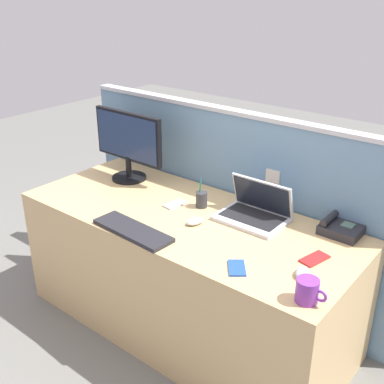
{
  "coord_description": "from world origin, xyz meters",
  "views": [
    {
      "loc": [
        1.47,
        -1.78,
        1.91
      ],
      "look_at": [
        0.0,
        0.05,
        0.85
      ],
      "focal_mm": 45.04,
      "sensor_mm": 36.0,
      "label": 1
    }
  ],
  "objects_px": {
    "desktop_monitor": "(128,142)",
    "desk_phone": "(340,228)",
    "computer_mouse_right_hand": "(302,273)",
    "pen_cup": "(201,199)",
    "laptop": "(255,210)",
    "computer_mouse_left_hand": "(195,221)",
    "cell_phone_silver_slab": "(175,204)",
    "cell_phone_red_case": "(315,259)",
    "keyboard_main": "(133,230)",
    "coffee_mug": "(308,291)",
    "cell_phone_blue_case": "(237,268)"
  },
  "relations": [
    {
      "from": "desktop_monitor",
      "to": "cell_phone_silver_slab",
      "type": "xyz_separation_m",
      "value": [
        0.48,
        -0.12,
        -0.24
      ]
    },
    {
      "from": "laptop",
      "to": "desktop_monitor",
      "type": "bearing_deg",
      "value": -178.46
    },
    {
      "from": "cell_phone_blue_case",
      "to": "computer_mouse_left_hand",
      "type": "bearing_deg",
      "value": 113.83
    },
    {
      "from": "laptop",
      "to": "cell_phone_silver_slab",
      "type": "bearing_deg",
      "value": -161.87
    },
    {
      "from": "keyboard_main",
      "to": "desktop_monitor",
      "type": "bearing_deg",
      "value": 139.68
    },
    {
      "from": "laptop",
      "to": "cell_phone_silver_slab",
      "type": "relative_size",
      "value": 2.71
    },
    {
      "from": "desk_phone",
      "to": "keyboard_main",
      "type": "bearing_deg",
      "value": -141.64
    },
    {
      "from": "desktop_monitor",
      "to": "cell_phone_silver_slab",
      "type": "height_order",
      "value": "desktop_monitor"
    },
    {
      "from": "computer_mouse_right_hand",
      "to": "pen_cup",
      "type": "distance_m",
      "value": 0.8
    },
    {
      "from": "desktop_monitor",
      "to": "pen_cup",
      "type": "bearing_deg",
      "value": -4.03
    },
    {
      "from": "cell_phone_red_case",
      "to": "cell_phone_silver_slab",
      "type": "xyz_separation_m",
      "value": [
        -0.87,
        0.04,
        0.0
      ]
    },
    {
      "from": "computer_mouse_right_hand",
      "to": "cell_phone_silver_slab",
      "type": "height_order",
      "value": "computer_mouse_right_hand"
    },
    {
      "from": "keyboard_main",
      "to": "cell_phone_red_case",
      "type": "distance_m",
      "value": 0.89
    },
    {
      "from": "laptop",
      "to": "computer_mouse_right_hand",
      "type": "bearing_deg",
      "value": -36.63
    },
    {
      "from": "cell_phone_red_case",
      "to": "coffee_mug",
      "type": "height_order",
      "value": "coffee_mug"
    },
    {
      "from": "cell_phone_silver_slab",
      "to": "cell_phone_red_case",
      "type": "bearing_deg",
      "value": 6.46
    },
    {
      "from": "keyboard_main",
      "to": "cell_phone_silver_slab",
      "type": "xyz_separation_m",
      "value": [
        -0.04,
        0.37,
        -0.01
      ]
    },
    {
      "from": "pen_cup",
      "to": "cell_phone_red_case",
      "type": "bearing_deg",
      "value": -8.62
    },
    {
      "from": "desktop_monitor",
      "to": "cell_phone_red_case",
      "type": "distance_m",
      "value": 1.38
    },
    {
      "from": "computer_mouse_left_hand",
      "to": "cell_phone_red_case",
      "type": "distance_m",
      "value": 0.64
    },
    {
      "from": "pen_cup",
      "to": "cell_phone_silver_slab",
      "type": "bearing_deg",
      "value": -149.44
    },
    {
      "from": "desktop_monitor",
      "to": "computer_mouse_left_hand",
      "type": "xyz_separation_m",
      "value": [
        0.71,
        -0.23,
        -0.23
      ]
    },
    {
      "from": "computer_mouse_right_hand",
      "to": "pen_cup",
      "type": "height_order",
      "value": "pen_cup"
    },
    {
      "from": "pen_cup",
      "to": "cell_phone_blue_case",
      "type": "relative_size",
      "value": 1.39
    },
    {
      "from": "laptop",
      "to": "computer_mouse_left_hand",
      "type": "height_order",
      "value": "laptop"
    },
    {
      "from": "cell_phone_blue_case",
      "to": "cell_phone_red_case",
      "type": "xyz_separation_m",
      "value": [
        0.23,
        0.28,
        0.0
      ]
    },
    {
      "from": "desk_phone",
      "to": "desktop_monitor",
      "type": "bearing_deg",
      "value": -173.52
    },
    {
      "from": "cell_phone_silver_slab",
      "to": "computer_mouse_left_hand",
      "type": "bearing_deg",
      "value": -16.08
    },
    {
      "from": "computer_mouse_right_hand",
      "to": "cell_phone_red_case",
      "type": "height_order",
      "value": "computer_mouse_right_hand"
    },
    {
      "from": "desktop_monitor",
      "to": "keyboard_main",
      "type": "height_order",
      "value": "desktop_monitor"
    },
    {
      "from": "pen_cup",
      "to": "coffee_mug",
      "type": "height_order",
      "value": "pen_cup"
    },
    {
      "from": "desk_phone",
      "to": "computer_mouse_right_hand",
      "type": "relative_size",
      "value": 1.94
    },
    {
      "from": "desktop_monitor",
      "to": "pen_cup",
      "type": "relative_size",
      "value": 3.02
    },
    {
      "from": "desk_phone",
      "to": "cell_phone_silver_slab",
      "type": "height_order",
      "value": "desk_phone"
    },
    {
      "from": "desk_phone",
      "to": "pen_cup",
      "type": "xyz_separation_m",
      "value": [
        -0.73,
        -0.19,
        0.02
      ]
    },
    {
      "from": "desktop_monitor",
      "to": "desk_phone",
      "type": "height_order",
      "value": "desktop_monitor"
    },
    {
      "from": "desk_phone",
      "to": "computer_mouse_right_hand",
      "type": "distance_m",
      "value": 0.46
    },
    {
      "from": "laptop",
      "to": "computer_mouse_right_hand",
      "type": "xyz_separation_m",
      "value": [
        0.45,
        -0.33,
        -0.03
      ]
    },
    {
      "from": "computer_mouse_right_hand",
      "to": "cell_phone_red_case",
      "type": "distance_m",
      "value": 0.15
    },
    {
      "from": "cell_phone_red_case",
      "to": "coffee_mug",
      "type": "distance_m",
      "value": 0.33
    },
    {
      "from": "cell_phone_silver_slab",
      "to": "desktop_monitor",
      "type": "bearing_deg",
      "value": 174.99
    },
    {
      "from": "desk_phone",
      "to": "coffee_mug",
      "type": "xyz_separation_m",
      "value": [
        0.12,
        -0.61,
        0.02
      ]
    },
    {
      "from": "computer_mouse_right_hand",
      "to": "cell_phone_silver_slab",
      "type": "xyz_separation_m",
      "value": [
        -0.88,
        0.19,
        -0.01
      ]
    },
    {
      "from": "pen_cup",
      "to": "computer_mouse_right_hand",
      "type": "bearing_deg",
      "value": -19.3
    },
    {
      "from": "cell_phone_silver_slab",
      "to": "desk_phone",
      "type": "bearing_deg",
      "value": 26.4
    },
    {
      "from": "computer_mouse_right_hand",
      "to": "coffee_mug",
      "type": "relative_size",
      "value": 0.77
    },
    {
      "from": "cell_phone_red_case",
      "to": "cell_phone_blue_case",
      "type": "bearing_deg",
      "value": -115.81
    },
    {
      "from": "desk_phone",
      "to": "keyboard_main",
      "type": "height_order",
      "value": "desk_phone"
    },
    {
      "from": "computer_mouse_right_hand",
      "to": "cell_phone_red_case",
      "type": "relative_size",
      "value": 0.7
    },
    {
      "from": "keyboard_main",
      "to": "computer_mouse_right_hand",
      "type": "distance_m",
      "value": 0.86
    }
  ]
}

